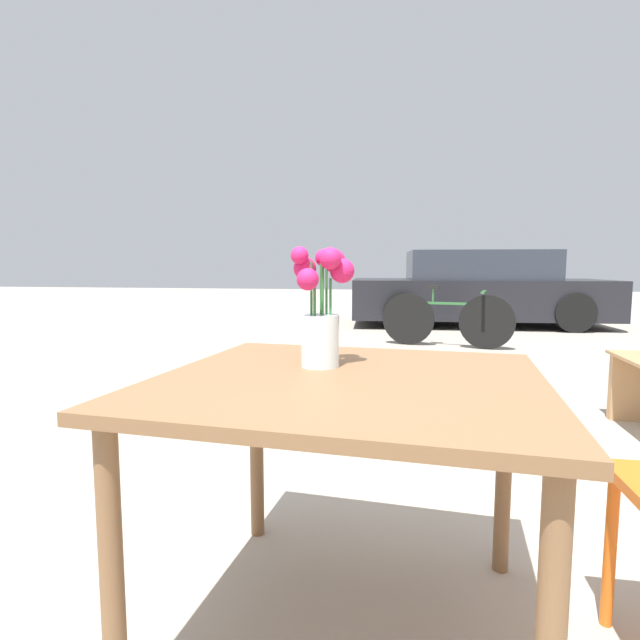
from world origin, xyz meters
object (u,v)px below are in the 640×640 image
(bicycle, at_px, (447,319))
(parked_car, at_px, (477,290))
(flower_vase, at_px, (321,313))
(table_front, at_px, (349,409))

(bicycle, relative_size, parked_car, 0.37)
(flower_vase, bearing_deg, table_front, -51.13)
(flower_vase, relative_size, parked_car, 0.08)
(bicycle, bearing_deg, table_front, -97.20)
(table_front, bearing_deg, parked_car, 80.05)
(flower_vase, height_order, bicycle, flower_vase)
(flower_vase, bearing_deg, parked_car, 79.19)
(table_front, relative_size, flower_vase, 3.11)
(parked_car, bearing_deg, table_front, -99.95)
(table_front, relative_size, bicycle, 0.67)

